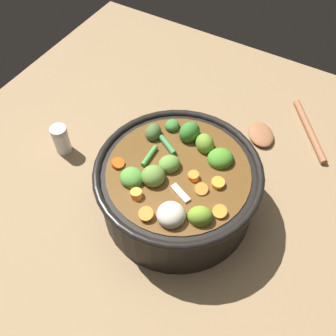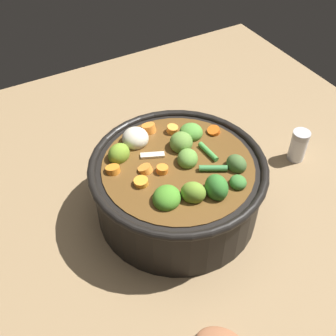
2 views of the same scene
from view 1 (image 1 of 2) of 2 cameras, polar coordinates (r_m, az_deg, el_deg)
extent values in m
plane|color=#8C704C|center=(0.77, 1.34, -5.42)|extent=(1.10, 1.10, 0.00)
cylinder|color=black|center=(0.73, 1.42, -3.12)|extent=(0.29, 0.29, 0.11)
torus|color=black|center=(0.68, 1.51, -0.50)|extent=(0.30, 0.30, 0.01)
cylinder|color=brown|center=(0.72, 1.43, -2.90)|extent=(0.25, 0.25, 0.11)
ellipsoid|color=#34762A|center=(0.73, 3.15, 5.19)|extent=(0.04, 0.05, 0.04)
ellipsoid|color=olive|center=(0.62, 4.74, -7.06)|extent=(0.05, 0.05, 0.04)
ellipsoid|color=#466732|center=(0.73, -2.17, 5.19)|extent=(0.04, 0.04, 0.03)
ellipsoid|color=#559638|center=(0.67, -5.30, -1.44)|extent=(0.05, 0.05, 0.03)
ellipsoid|color=#3D7A32|center=(0.74, 0.61, 6.19)|extent=(0.03, 0.03, 0.02)
ellipsoid|color=olive|center=(0.66, -2.16, -1.17)|extent=(0.06, 0.06, 0.04)
ellipsoid|color=#64943B|center=(0.68, 0.37, 0.79)|extent=(0.05, 0.05, 0.03)
ellipsoid|color=olive|center=(0.71, 5.38, 3.56)|extent=(0.05, 0.05, 0.04)
ellipsoid|color=#488B27|center=(0.70, 7.65, 1.34)|extent=(0.06, 0.06, 0.03)
cylinder|color=orange|center=(0.67, 3.66, -1.42)|extent=(0.03, 0.03, 0.02)
cylinder|color=orange|center=(0.64, 7.58, -6.41)|extent=(0.02, 0.03, 0.02)
cylinder|color=orange|center=(0.67, 7.26, -2.30)|extent=(0.03, 0.03, 0.02)
cylinder|color=orange|center=(0.63, -3.10, -6.84)|extent=(0.03, 0.03, 0.02)
cylinder|color=orange|center=(0.66, 4.85, -3.11)|extent=(0.03, 0.03, 0.02)
cylinder|color=orange|center=(0.65, -4.62, -3.96)|extent=(0.03, 0.03, 0.02)
cylinder|color=orange|center=(0.69, -7.35, 0.57)|extent=(0.03, 0.02, 0.02)
ellipsoid|color=beige|center=(0.62, 0.45, -6.84)|extent=(0.06, 0.06, 0.04)
cylinder|color=#459341|center=(0.70, -2.69, 1.83)|extent=(0.01, 0.05, 0.01)
cylinder|color=#3F8344|center=(0.71, -0.07, 3.39)|extent=(0.05, 0.03, 0.01)
cube|color=beige|center=(0.65, 1.82, -3.69)|extent=(0.04, 0.03, 0.01)
ellipsoid|color=#975C3B|center=(0.90, 13.39, 4.80)|extent=(0.09, 0.09, 0.02)
cylinder|color=#975C3B|center=(0.94, 19.93, 5.20)|extent=(0.12, 0.16, 0.01)
cylinder|color=silver|center=(0.87, -15.27, 3.71)|extent=(0.03, 0.03, 0.06)
cylinder|color=#B7B7BC|center=(0.84, -15.76, 5.23)|extent=(0.03, 0.03, 0.01)
camera|label=2|loc=(0.79, 45.75, 37.14)|focal=44.76mm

